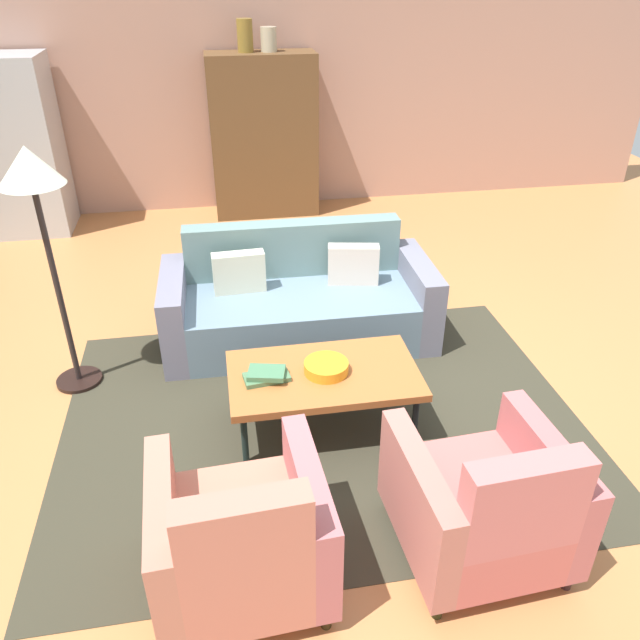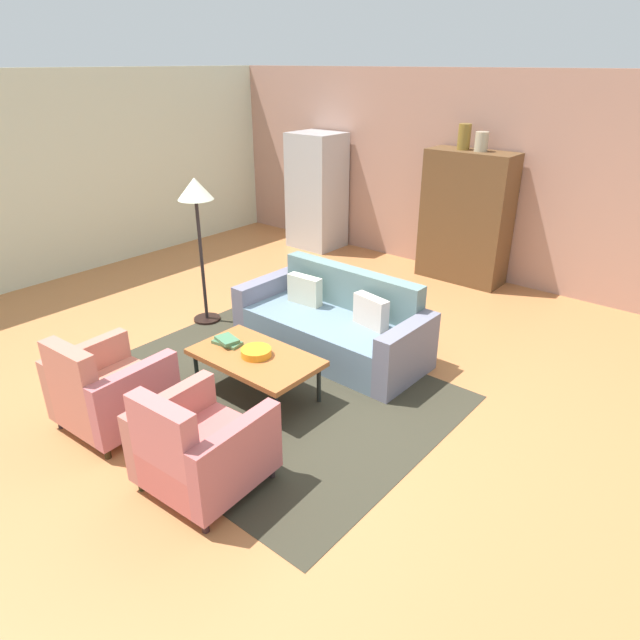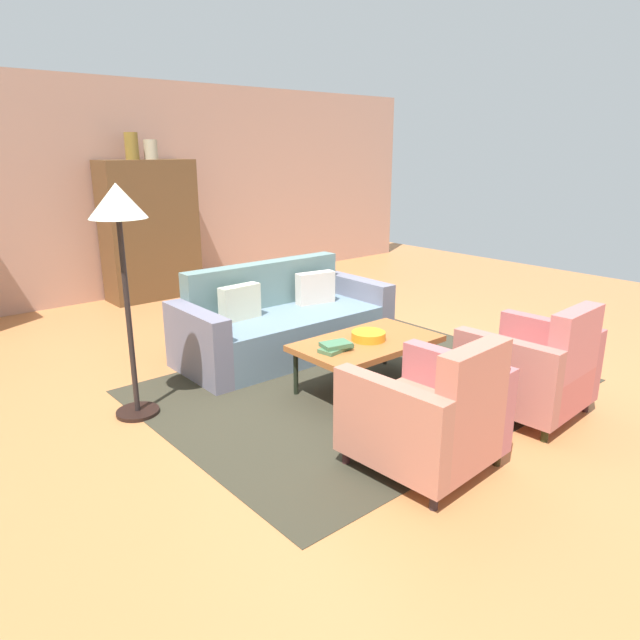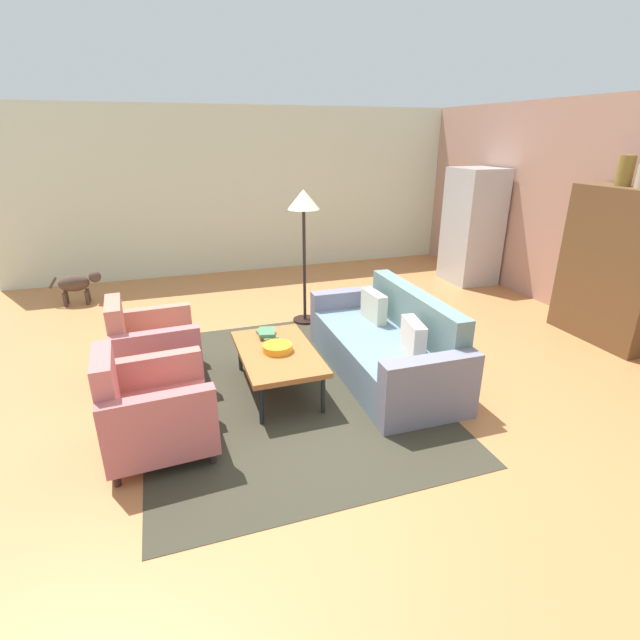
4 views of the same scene
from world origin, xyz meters
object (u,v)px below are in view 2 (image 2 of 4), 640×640
Objects in this scene: fruit_bowl at (256,352)px; couch at (335,326)px; floor_lamp at (196,203)px; armchair_left at (106,393)px; cabinet at (466,218)px; book_stack at (227,341)px; vase_tall at (464,137)px; refrigerator at (317,191)px; coffee_table at (255,358)px; vase_round at (482,142)px; armchair_right at (197,450)px.

couch is at bearing 90.72° from fruit_bowl.
armchair_left is at bearing -61.09° from floor_lamp.
fruit_bowl is at bearing -90.14° from cabinet.
book_stack is 0.90× the size of vase_tall.
refrigerator is at bearing 106.20° from floor_lamp.
floor_lamp is (0.92, -3.18, 0.52)m from refrigerator.
book_stack is (-0.36, -0.02, 0.07)m from coffee_table.
coffee_table is 0.70× the size of floor_lamp.
vase_tall is 1.34× the size of vase_round.
cabinet is (0.03, 4.06, 0.51)m from coffee_table.
book_stack is at bearing -60.67° from refrigerator.
refrigerator is (-2.00, 5.13, 0.58)m from armchair_left.
couch is 3.33m from vase_tall.
vase_round is (0.49, 4.08, 1.47)m from book_stack.
couch is 2.40× the size of armchair_left.
coffee_table is 0.37m from book_stack.
book_stack is at bearing -177.41° from fruit_bowl.
fruit_bowl is at bearing 91.49° from couch.
armchair_left is at bearing -97.87° from vase_round.
vase_round reaches higher than refrigerator.
fruit_bowl is 0.38m from book_stack.
vase_tall is (-0.12, 4.06, 1.58)m from coffee_table.
book_stack is 1.21× the size of vase_round.
armchair_right is at bearing -84.77° from vase_round.
coffee_table is 4.88× the size of vase_round.
floor_lamp is (-2.28, 1.95, 1.10)m from armchair_right.
couch is at bearing 13.62° from floor_lamp.
couch is 6.43× the size of vase_tall.
vase_round is at bearing 79.00° from armchair_left.
vase_round is (0.11, 4.06, 1.46)m from fruit_bowl.
refrigerator is at bearing -177.72° from cabinet.
book_stack is 4.35m from vase_tall.
floor_lamp reaches higher than book_stack.
vase_round is (0.72, 5.23, 1.58)m from armchair_left.
coffee_table is 1.31m from armchair_right.
armchair_left is 5.51m from vase_round.
refrigerator is (-2.61, 3.96, 0.47)m from fruit_bowl.
cabinet reaches higher than coffee_table.
fruit_bowl is 0.16× the size of cabinet.
floor_lamp reaches higher than couch.
vase_round reaches higher than couch.
armchair_left is 5.49m from vase_tall.
vase_tall is at bearing 180.00° from vase_round.
vase_round is 2.90m from refrigerator.
book_stack is at bearing 74.01° from couch.
armchair_right reaches higher than couch.
coffee_table is 2.13m from floor_lamp.
vase_round is at bearing 91.88° from armchair_right.
armchair_left is 1.18m from book_stack.
coffee_table is (-0.00, -1.19, 0.10)m from couch.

